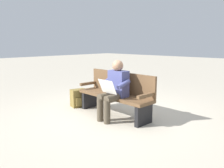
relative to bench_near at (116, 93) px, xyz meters
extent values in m
plane|color=#B7AD99|center=(0.00, 0.07, -0.46)|extent=(40.00, 40.00, 0.00)
cube|color=brown|center=(0.00, 0.07, -0.04)|extent=(1.82, 0.57, 0.06)
cube|color=brown|center=(-0.01, -0.14, 0.22)|extent=(1.80, 0.14, 0.45)
cube|color=brown|center=(-0.85, 0.11, 0.11)|extent=(0.08, 0.48, 0.06)
cube|color=brown|center=(0.85, 0.03, 0.11)|extent=(0.08, 0.48, 0.06)
cube|color=black|center=(-0.80, 0.11, -0.26)|extent=(0.10, 0.44, 0.39)
cube|color=black|center=(0.80, 0.03, -0.26)|extent=(0.10, 0.44, 0.39)
cube|color=#474C84|center=(-0.17, 0.13, 0.25)|extent=(0.41, 0.24, 0.52)
sphere|color=#A87A5B|center=(-0.17, 0.15, 0.61)|extent=(0.22, 0.22, 0.22)
cylinder|color=#4C4233|center=(-0.26, 0.34, 0.01)|extent=(0.17, 0.43, 0.15)
cylinder|color=#4C4233|center=(-0.06, 0.33, 0.01)|extent=(0.17, 0.43, 0.15)
cylinder|color=#4C4233|center=(-0.25, 0.53, -0.23)|extent=(0.13, 0.13, 0.45)
cylinder|color=#4C4233|center=(-0.05, 0.52, -0.23)|extent=(0.13, 0.13, 0.45)
cylinder|color=#474C84|center=(-0.41, 0.24, 0.28)|extent=(0.11, 0.32, 0.18)
cylinder|color=#474C84|center=(0.07, 0.22, 0.28)|extent=(0.11, 0.32, 0.18)
cube|color=silver|center=(-0.16, 0.43, 0.23)|extent=(0.41, 0.15, 0.27)
cube|color=brown|center=(1.07, 0.17, -0.25)|extent=(0.34, 0.41, 0.41)
cube|color=olive|center=(0.93, 0.21, -0.31)|extent=(0.11, 0.25, 0.19)
camera|label=1|loc=(-3.16, 3.45, 1.06)|focal=36.42mm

